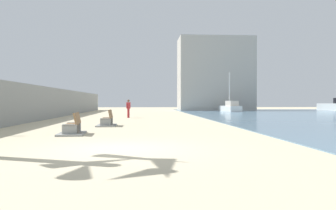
{
  "coord_description": "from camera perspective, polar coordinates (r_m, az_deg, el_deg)",
  "views": [
    {
      "loc": [
        0.76,
        -10.93,
        1.47
      ],
      "look_at": [
        2.5,
        14.29,
        1.22
      ],
      "focal_mm": 37.52,
      "sensor_mm": 36.0,
      "label": 1
    }
  ],
  "objects": [
    {
      "name": "seawall",
      "position": [
        30.08,
        -19.89,
        0.29
      ],
      "size": [
        0.8,
        64.0,
        2.68
      ],
      "primitive_type": "cube",
      "color": "gray",
      "rests_on": "ground"
    },
    {
      "name": "person_walking",
      "position": [
        31.75,
        -6.45,
        -0.35
      ],
      "size": [
        0.37,
        0.43,
        1.65
      ],
      "color": "#B22D33",
      "rests_on": "ground"
    },
    {
      "name": "harbor_building",
      "position": [
        58.29,
        7.68,
        4.95
      ],
      "size": [
        12.0,
        6.0,
        11.84
      ],
      "primitive_type": "cube",
      "color": "#ADAAA3",
      "rests_on": "ground"
    },
    {
      "name": "bench_near",
      "position": [
        16.24,
        -15.25,
        -3.81
      ],
      "size": [
        1.22,
        2.16,
        0.98
      ],
      "color": "gray",
      "rests_on": "ground"
    },
    {
      "name": "bench_far",
      "position": [
        21.36,
        -9.85,
        -2.75
      ],
      "size": [
        1.11,
        2.1,
        0.98
      ],
      "color": "gray",
      "rests_on": "ground"
    },
    {
      "name": "ground_plane",
      "position": [
        28.98,
        -5.46,
        -2.33
      ],
      "size": [
        120.0,
        120.0,
        0.0
      ],
      "primitive_type": "plane",
      "color": "beige"
    },
    {
      "name": "boat_nearest",
      "position": [
        51.39,
        10.11,
        -0.37
      ],
      "size": [
        2.32,
        5.12,
        5.66
      ],
      "color": "white",
      "rests_on": "water_bay"
    }
  ]
}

